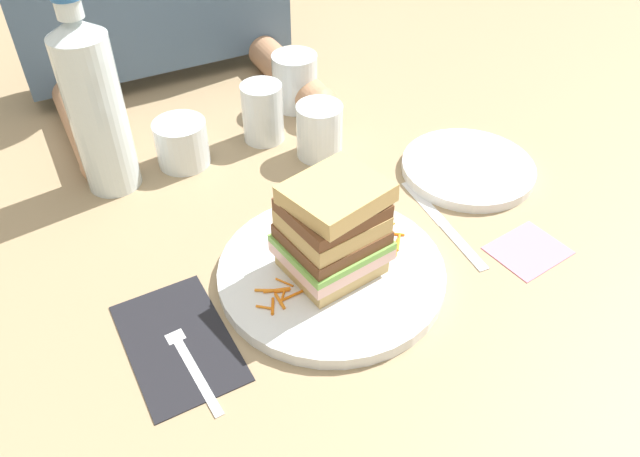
# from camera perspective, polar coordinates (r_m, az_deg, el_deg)

# --- Properties ---
(ground_plane) EXTENTS (3.00, 3.00, 0.00)m
(ground_plane) POSITION_cam_1_polar(r_m,az_deg,el_deg) (0.78, -0.38, -3.35)
(ground_plane) COLOR #9E8460
(main_plate) EXTENTS (0.28, 0.28, 0.02)m
(main_plate) POSITION_cam_1_polar(r_m,az_deg,el_deg) (0.76, 1.05, -4.06)
(main_plate) COLOR white
(main_plate) RESTS_ON ground_plane
(sandwich) EXTENTS (0.13, 0.12, 0.13)m
(sandwich) POSITION_cam_1_polar(r_m,az_deg,el_deg) (0.71, 1.17, -0.12)
(sandwich) COLOR tan
(sandwich) RESTS_ON main_plate
(carrot_shred_0) EXTENTS (0.02, 0.01, 0.00)m
(carrot_shred_0) POSITION_cam_1_polar(r_m,az_deg,el_deg) (0.73, -3.54, -5.78)
(carrot_shred_0) COLOR orange
(carrot_shred_0) RESTS_ON main_plate
(carrot_shred_1) EXTENTS (0.02, 0.01, 0.00)m
(carrot_shred_1) POSITION_cam_1_polar(r_m,az_deg,el_deg) (0.73, -5.24, -5.70)
(carrot_shred_1) COLOR orange
(carrot_shred_1) RESTS_ON main_plate
(carrot_shred_2) EXTENTS (0.02, 0.02, 0.00)m
(carrot_shred_2) POSITION_cam_1_polar(r_m,az_deg,el_deg) (0.71, -5.12, -7.26)
(carrot_shred_2) COLOR orange
(carrot_shred_2) RESTS_ON main_plate
(carrot_shred_3) EXTENTS (0.01, 0.02, 0.00)m
(carrot_shred_3) POSITION_cam_1_polar(r_m,az_deg,el_deg) (0.71, -4.39, -7.17)
(carrot_shred_3) COLOR orange
(carrot_shred_3) RESTS_ON main_plate
(carrot_shred_4) EXTENTS (0.02, 0.02, 0.00)m
(carrot_shred_4) POSITION_cam_1_polar(r_m,az_deg,el_deg) (0.74, -3.30, -4.98)
(carrot_shred_4) COLOR orange
(carrot_shred_4) RESTS_ON main_plate
(carrot_shred_5) EXTENTS (0.03, 0.01, 0.00)m
(carrot_shred_5) POSITION_cam_1_polar(r_m,az_deg,el_deg) (0.73, -4.00, -5.69)
(carrot_shred_5) COLOR orange
(carrot_shred_5) RESTS_ON main_plate
(carrot_shred_6) EXTENTS (0.00, 0.02, 0.00)m
(carrot_shred_6) POSITION_cam_1_polar(r_m,az_deg,el_deg) (0.72, -3.72, -6.71)
(carrot_shred_6) COLOR orange
(carrot_shred_6) RESTS_ON main_plate
(carrot_shred_7) EXTENTS (0.03, 0.01, 0.00)m
(carrot_shred_7) POSITION_cam_1_polar(r_m,az_deg,el_deg) (0.72, -2.38, -6.12)
(carrot_shred_7) COLOR orange
(carrot_shred_7) RESTS_ON main_plate
(carrot_shred_8) EXTENTS (0.02, 0.02, 0.00)m
(carrot_shred_8) POSITION_cam_1_polar(r_m,az_deg,el_deg) (0.72, -3.45, -6.25)
(carrot_shred_8) COLOR orange
(carrot_shred_8) RESTS_ON main_plate
(carrot_shred_9) EXTENTS (0.01, 0.02, 0.00)m
(carrot_shred_9) POSITION_cam_1_polar(r_m,az_deg,el_deg) (0.80, 5.88, -0.79)
(carrot_shred_9) COLOR orange
(carrot_shred_9) RESTS_ON main_plate
(carrot_shred_10) EXTENTS (0.03, 0.01, 0.00)m
(carrot_shred_10) POSITION_cam_1_polar(r_m,az_deg,el_deg) (0.81, 5.86, -0.22)
(carrot_shred_10) COLOR orange
(carrot_shred_10) RESTS_ON main_plate
(carrot_shred_11) EXTENTS (0.03, 0.02, 0.00)m
(carrot_shred_11) POSITION_cam_1_polar(r_m,az_deg,el_deg) (0.80, 6.72, -0.47)
(carrot_shred_11) COLOR orange
(carrot_shred_11) RESTS_ON main_plate
(carrot_shred_12) EXTENTS (0.00, 0.02, 0.00)m
(carrot_shred_12) POSITION_cam_1_polar(r_m,az_deg,el_deg) (0.79, 6.13, -1.47)
(carrot_shred_12) COLOR orange
(carrot_shred_12) RESTS_ON main_plate
(carrot_shred_13) EXTENTS (0.01, 0.02, 0.00)m
(carrot_shred_13) POSITION_cam_1_polar(r_m,az_deg,el_deg) (0.79, 5.80, -1.01)
(carrot_shred_13) COLOR orange
(carrot_shred_13) RESTS_ON main_plate
(carrot_shred_14) EXTENTS (0.02, 0.03, 0.00)m
(carrot_shred_14) POSITION_cam_1_polar(r_m,az_deg,el_deg) (0.78, 7.07, -1.74)
(carrot_shred_14) COLOR orange
(carrot_shred_14) RESTS_ON main_plate
(carrot_shred_15) EXTENTS (0.02, 0.03, 0.00)m
(carrot_shred_15) POSITION_cam_1_polar(r_m,az_deg,el_deg) (0.79, 7.27, -1.24)
(carrot_shred_15) COLOR orange
(carrot_shred_15) RESTS_ON main_plate
(carrot_shred_16) EXTENTS (0.02, 0.02, 0.00)m
(carrot_shred_16) POSITION_cam_1_polar(r_m,az_deg,el_deg) (0.78, 4.80, -1.76)
(carrot_shred_16) COLOR orange
(carrot_shred_16) RESTS_ON main_plate
(carrot_shred_17) EXTENTS (0.01, 0.02, 0.00)m
(carrot_shred_17) POSITION_cam_1_polar(r_m,az_deg,el_deg) (0.81, 4.85, -0.10)
(carrot_shred_17) COLOR orange
(carrot_shred_17) RESTS_ON main_plate
(carrot_shred_18) EXTENTS (0.03, 0.01, 0.00)m
(carrot_shred_18) POSITION_cam_1_polar(r_m,az_deg,el_deg) (0.81, 6.31, -0.22)
(carrot_shred_18) COLOR orange
(carrot_shred_18) RESTS_ON main_plate
(napkin_dark) EXTENTS (0.11, 0.18, 0.00)m
(napkin_dark) POSITION_cam_1_polar(r_m,az_deg,el_deg) (0.72, -12.97, -10.13)
(napkin_dark) COLOR black
(napkin_dark) RESTS_ON ground_plane
(fork) EXTENTS (0.03, 0.17, 0.00)m
(fork) POSITION_cam_1_polar(r_m,az_deg,el_deg) (0.70, -12.31, -11.22)
(fork) COLOR silver
(fork) RESTS_ON napkin_dark
(knife) EXTENTS (0.03, 0.20, 0.00)m
(knife) POSITION_cam_1_polar(r_m,az_deg,el_deg) (0.85, 11.43, 0.32)
(knife) COLOR silver
(knife) RESTS_ON ground_plane
(juice_glass) EXTENTS (0.07, 0.07, 0.08)m
(juice_glass) POSITION_cam_1_polar(r_m,az_deg,el_deg) (0.95, -0.05, 8.74)
(juice_glass) COLOR white
(juice_glass) RESTS_ON ground_plane
(water_bottle) EXTENTS (0.08, 0.08, 0.29)m
(water_bottle) POSITION_cam_1_polar(r_m,az_deg,el_deg) (0.89, -20.03, 10.62)
(water_bottle) COLOR silver
(water_bottle) RESTS_ON ground_plane
(empty_tumbler_0) EXTENTS (0.08, 0.08, 0.09)m
(empty_tumbler_0) POSITION_cam_1_polar(r_m,az_deg,el_deg) (1.08, -2.33, 13.43)
(empty_tumbler_0) COLOR silver
(empty_tumbler_0) RESTS_ON ground_plane
(empty_tumbler_1) EXTENTS (0.06, 0.06, 0.09)m
(empty_tumbler_1) POSITION_cam_1_polar(r_m,az_deg,el_deg) (0.99, -5.31, 10.60)
(empty_tumbler_1) COLOR silver
(empty_tumbler_1) RESTS_ON ground_plane
(empty_tumbler_2) EXTENTS (0.08, 0.08, 0.07)m
(empty_tumbler_2) POSITION_cam_1_polar(r_m,az_deg,el_deg) (0.96, -12.63, 7.70)
(empty_tumbler_2) COLOR silver
(empty_tumbler_2) RESTS_ON ground_plane
(side_plate) EXTENTS (0.20, 0.20, 0.02)m
(side_plate) POSITION_cam_1_polar(r_m,az_deg,el_deg) (0.96, 13.48, 5.45)
(side_plate) COLOR white
(side_plate) RESTS_ON ground_plane
(napkin_pink) EXTENTS (0.10, 0.09, 0.00)m
(napkin_pink) POSITION_cam_1_polar(r_m,az_deg,el_deg) (0.85, 18.65, -1.90)
(napkin_pink) COLOR pink
(napkin_pink) RESTS_ON ground_plane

